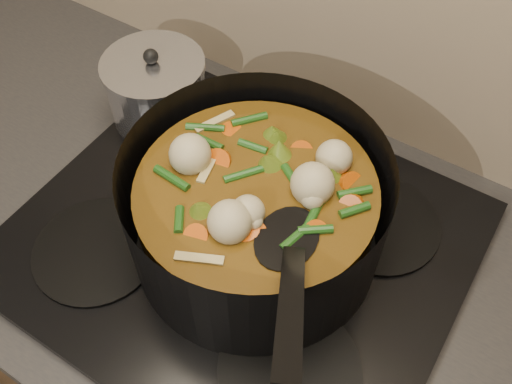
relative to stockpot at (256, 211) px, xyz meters
The scene contains 4 objects.
counter 0.55m from the stockpot, behind, with size 2.64×0.64×0.91m.
stovetop 0.09m from the stockpot, behind, with size 0.62×0.54×0.03m.
stockpot is the anchor object (origin of this frame).
saucepan 0.31m from the stockpot, 154.38° to the left, with size 0.17×0.17×0.14m.
Camera 1 is at (0.26, 1.56, 1.63)m, focal length 40.00 mm.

